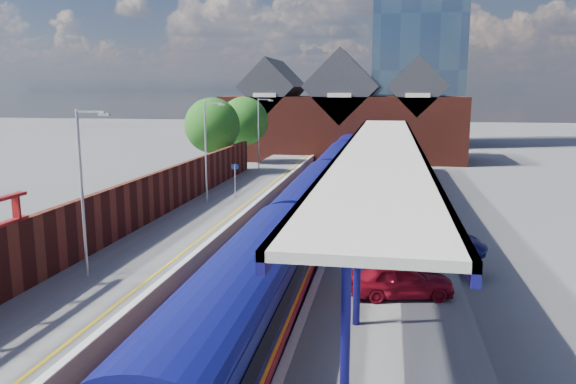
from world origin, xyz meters
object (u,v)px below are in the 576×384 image
parked_car_silver (415,220)px  parked_car_dark (402,229)px  train (328,180)px  parked_car_blue (438,241)px  lamp_post_d (260,130)px  lamp_post_c (207,146)px  platform_sign (235,175)px  parked_car_red (401,280)px  lamp_post_b (84,183)px

parked_car_silver → parked_car_dark: (-0.73, -1.50, -0.18)m
train → parked_car_dark: bearing=-67.0°
parked_car_silver → parked_car_blue: bearing=172.6°
lamp_post_d → parked_car_silver: 26.33m
lamp_post_c → platform_sign: lamp_post_c is taller
parked_car_dark → lamp_post_c: bearing=55.1°
parked_car_dark → parked_car_blue: (1.63, -2.38, 0.06)m
platform_sign → parked_car_dark: 15.25m
parked_car_red → lamp_post_c: bearing=26.4°
lamp_post_d → parked_car_red: 34.76m
lamp_post_b → platform_sign: bearing=85.7°
parked_car_silver → parked_car_blue: parked_car_silver is taller
parked_car_red → parked_car_silver: 9.97m
platform_sign → parked_car_blue: bearing=-42.1°
lamp_post_b → platform_sign: lamp_post_b is taller
train → parked_car_red: train is taller
train → parked_car_red: 21.34m
lamp_post_d → train: bearing=-55.4°
lamp_post_d → parked_car_silver: bearing=-58.1°
train → parked_car_red: size_ratio=16.80×
platform_sign → lamp_post_c: bearing=-124.3°
lamp_post_d → platform_sign: lamp_post_d is taller
train → lamp_post_b: (-7.86, -20.63, 2.87)m
train → lamp_post_d: bearing=124.6°
lamp_post_c → parked_car_dark: 15.56m
lamp_post_b → parked_car_red: lamp_post_b is taller
lamp_post_b → parked_car_silver: lamp_post_b is taller
lamp_post_b → parked_car_red: (12.88, -0.11, -3.32)m
parked_car_dark → lamp_post_d: bearing=24.4°
platform_sign → parked_car_dark: size_ratio=0.63×
parked_car_silver → parked_car_blue: size_ratio=0.99×
train → lamp_post_b: size_ratio=9.42×
lamp_post_b → parked_car_silver: bearing=35.4°
lamp_post_c → parked_car_red: 20.89m
train → lamp_post_b: bearing=-110.8°
platform_sign → parked_car_silver: platform_sign is taller
lamp_post_b → parked_car_silver: 17.26m
lamp_post_c → parked_car_silver: 15.48m
platform_sign → parked_car_dark: platform_sign is taller
platform_sign → parked_car_silver: bearing=-33.3°
parked_car_dark → platform_sign: bearing=46.0°
train → parked_car_red: (5.02, -20.74, -0.45)m
lamp_post_c → parked_car_blue: size_ratio=1.52×
parked_car_silver → parked_car_dark: parked_car_silver is taller
parked_car_silver → parked_car_blue: 3.99m
train → lamp_post_d: lamp_post_d is taller
parked_car_red → parked_car_blue: parked_car_red is taller
lamp_post_b → lamp_post_d: (0.00, 32.00, 0.00)m
parked_car_red → parked_car_blue: bearing=-29.2°
platform_sign → parked_car_dark: (11.73, -9.68, -1.11)m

